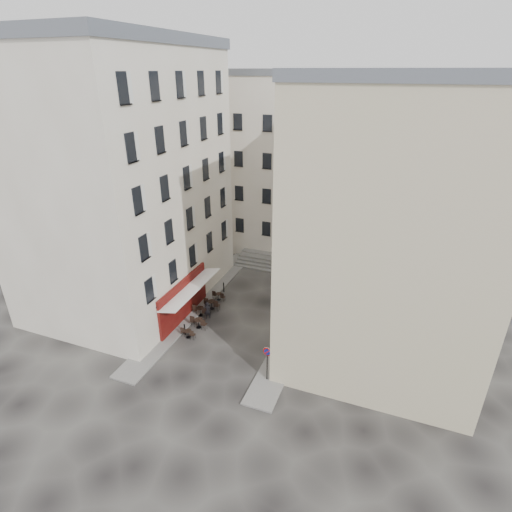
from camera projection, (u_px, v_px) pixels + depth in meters
The scene contains 18 objects.
ground at pixel (229, 337), 30.51m from camera, with size 90.00×90.00×0.00m, color black.
sidewalk_left at pixel (201, 299), 35.32m from camera, with size 2.00×22.00×0.12m, color slate.
sidewalk_right at pixel (296, 327), 31.56m from camera, with size 2.00×18.00×0.12m, color slate.
building_left at pixel (122, 182), 32.07m from camera, with size 12.20×16.20×20.60m.
building_right at pixel (393, 225), 26.11m from camera, with size 12.20×14.20×18.60m.
building_back at pixel (291, 164), 42.93m from camera, with size 18.20×10.20×18.60m.
cafe_storefront at pixel (184, 299), 31.96m from camera, with size 1.74×7.30×3.50m.
stone_steps at pixel (280, 264), 40.97m from camera, with size 9.00×3.15×0.80m.
bollard_near at pixel (185, 329), 30.50m from camera, with size 0.12×0.12×0.98m.
bollard_mid at pixel (206, 306), 33.45m from camera, with size 0.12×0.12×0.98m.
bollard_far at pixel (224, 287), 36.41m from camera, with size 0.12×0.12×0.98m.
no_parking_sign at pixel (267, 358), 25.41m from camera, with size 0.60×0.15×2.65m.
bistro_table_a at pixel (188, 333), 30.21m from camera, with size 1.17×0.55×0.82m.
bistro_table_b at pixel (199, 322), 31.34m from camera, with size 1.38×0.65×0.97m.
bistro_table_c at pixel (200, 311), 32.91m from camera, with size 1.34×0.63×0.94m.
bistro_table_d at pixel (212, 304), 33.81m from camera, with size 1.40×0.65×0.98m.
bistro_table_e at pixel (219, 296), 35.16m from camera, with size 1.17×0.55×0.83m.
pedestrian at pixel (208, 310), 32.42m from camera, with size 0.56×0.37×1.55m, color black.
Camera 1 is at (10.89, -22.59, 18.55)m, focal length 28.00 mm.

